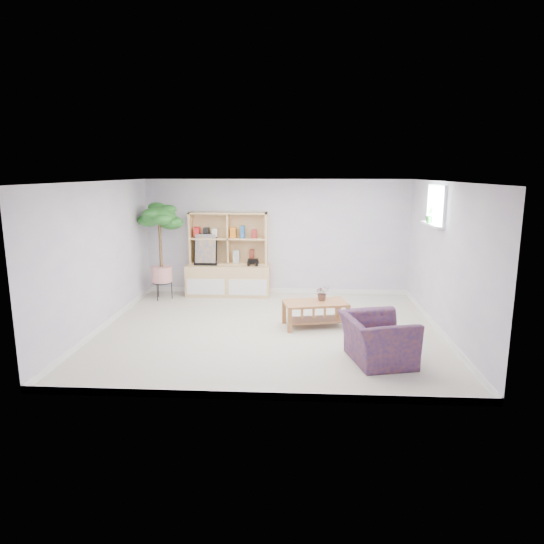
# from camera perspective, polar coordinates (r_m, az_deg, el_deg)

# --- Properties ---
(floor) EXTENTS (5.50, 5.00, 0.01)m
(floor) POSITION_cam_1_polar(r_m,az_deg,el_deg) (8.01, -0.32, -6.83)
(floor) COLOR #BAB3A5
(floor) RESTS_ON ground
(ceiling) EXTENTS (5.50, 5.00, 0.01)m
(ceiling) POSITION_cam_1_polar(r_m,az_deg,el_deg) (7.59, -0.34, 10.61)
(ceiling) COLOR silver
(ceiling) RESTS_ON walls
(walls) EXTENTS (5.51, 5.01, 2.40)m
(walls) POSITION_cam_1_polar(r_m,az_deg,el_deg) (7.71, -0.33, 1.66)
(walls) COLOR white
(walls) RESTS_ON floor
(baseboard) EXTENTS (5.50, 5.00, 0.10)m
(baseboard) POSITION_cam_1_polar(r_m,az_deg,el_deg) (7.99, -0.32, -6.49)
(baseboard) COLOR white
(baseboard) RESTS_ON floor
(window) EXTENTS (0.10, 0.98, 0.68)m
(window) POSITION_cam_1_polar(r_m,az_deg,el_deg) (8.50, 18.80, 7.41)
(window) COLOR silver
(window) RESTS_ON walls
(window_sill) EXTENTS (0.14, 1.00, 0.04)m
(window_sill) POSITION_cam_1_polar(r_m,az_deg,el_deg) (8.51, 18.27, 5.28)
(window_sill) COLOR white
(window_sill) RESTS_ON walls
(storage_unit) EXTENTS (1.73, 0.58, 1.73)m
(storage_unit) POSITION_cam_1_polar(r_m,az_deg,el_deg) (10.07, -5.20, 2.05)
(storage_unit) COLOR tan
(storage_unit) RESTS_ON floor
(poster) EXTENTS (0.48, 0.12, 0.66)m
(poster) POSITION_cam_1_polar(r_m,az_deg,el_deg) (10.08, -7.82, 2.66)
(poster) COLOR gold
(poster) RESTS_ON storage_unit
(toy_truck) EXTENTS (0.31, 0.21, 0.16)m
(toy_truck) POSITION_cam_1_polar(r_m,az_deg,el_deg) (9.97, -2.24, 1.20)
(toy_truck) COLOR black
(toy_truck) RESTS_ON storage_unit
(coffee_table) EXTENTS (1.13, 0.78, 0.42)m
(coffee_table) POSITION_cam_1_polar(r_m,az_deg,el_deg) (8.16, 5.10, -4.96)
(coffee_table) COLOR olive
(coffee_table) RESTS_ON floor
(table_plant) EXTENTS (0.30, 0.28, 0.27)m
(table_plant) POSITION_cam_1_polar(r_m,az_deg,el_deg) (8.17, 5.94, -2.44)
(table_plant) COLOR #1A5D17
(table_plant) RESTS_ON coffee_table
(floor_tree) EXTENTS (0.86, 0.86, 1.96)m
(floor_tree) POSITION_cam_1_polar(r_m,az_deg,el_deg) (9.96, -12.96, 2.35)
(floor_tree) COLOR #27722B
(floor_tree) RESTS_ON floor
(armchair) EXTENTS (1.06, 1.15, 0.72)m
(armchair) POSITION_cam_1_polar(r_m,az_deg,el_deg) (6.78, 12.28, -7.37)
(armchair) COLOR navy
(armchair) RESTS_ON floor
(sill_plant) EXTENTS (0.16, 0.14, 0.27)m
(sill_plant) POSITION_cam_1_polar(r_m,az_deg,el_deg) (8.64, 18.09, 6.41)
(sill_plant) COLOR #27722B
(sill_plant) RESTS_ON window_sill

